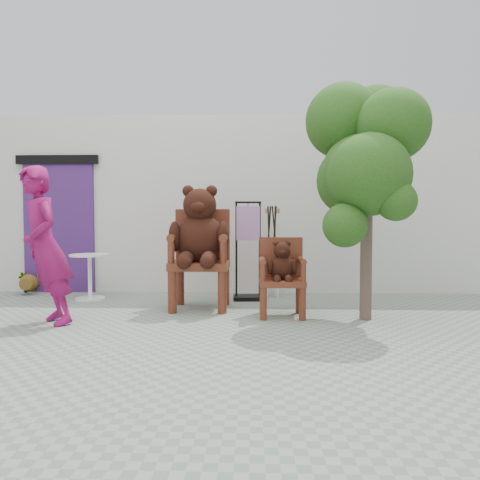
{
  "coord_description": "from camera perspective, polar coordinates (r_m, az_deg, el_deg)",
  "views": [
    {
      "loc": [
        0.33,
        -4.6,
        1.21
      ],
      "look_at": [
        0.13,
        1.32,
        0.95
      ],
      "focal_mm": 32.0,
      "sensor_mm": 36.0,
      "label": 1
    }
  ],
  "objects": [
    {
      "name": "person",
      "position": [
        5.43,
        -24.52,
        -0.79
      ],
      "size": [
        0.78,
        0.79,
        1.84
      ],
      "primitive_type": "imported",
      "rotation": [
        0.0,
        0.0,
        -0.8
      ],
      "color": "#8E1154",
      "rests_on": "ground"
    },
    {
      "name": "stool_bucket",
      "position": [
        6.84,
        4.24,
        -2.26
      ],
      "size": [
        0.32,
        0.32,
        1.45
      ],
      "rotation": [
        0.0,
        0.0,
        0.13
      ],
      "color": "white",
      "rests_on": "ground"
    },
    {
      "name": "chair_small",
      "position": [
        5.49,
        5.59,
        -3.96
      ],
      "size": [
        0.57,
        0.52,
        1.0
      ],
      "color": "#4F1F10",
      "rests_on": "ground"
    },
    {
      "name": "potted_plant",
      "position": [
        7.95,
        -26.17,
        -4.78
      ],
      "size": [
        0.51,
        0.47,
        0.48
      ],
      "primitive_type": "imported",
      "rotation": [
        0.0,
        0.0,
        0.28
      ],
      "color": "#16390F",
      "rests_on": "ground"
    },
    {
      "name": "display_stand",
      "position": [
        6.59,
        1.08,
        -2.94
      ],
      "size": [
        0.47,
        0.38,
        1.51
      ],
      "rotation": [
        0.0,
        0.0,
        0.07
      ],
      "color": "black",
      "rests_on": "ground"
    },
    {
      "name": "chair_big",
      "position": [
        5.92,
        -5.35,
        0.11
      ],
      "size": [
        0.82,
        0.89,
        1.71
      ],
      "color": "#4F1F10",
      "rests_on": "ground"
    },
    {
      "name": "back_wall",
      "position": [
        7.72,
        -0.53,
        4.65
      ],
      "size": [
        9.0,
        1.0,
        3.0
      ],
      "primitive_type": "cube",
      "color": "silver",
      "rests_on": "ground"
    },
    {
      "name": "ground_plane",
      "position": [
        4.77,
        -2.15,
        -12.17
      ],
      "size": [
        60.0,
        60.0,
        0.0
      ],
      "primitive_type": "plane",
      "color": "gray",
      "rests_on": "ground"
    },
    {
      "name": "doorway",
      "position": [
        7.92,
        -22.96,
        1.98
      ],
      "size": [
        1.4,
        0.11,
        2.33
      ],
      "color": "#462061",
      "rests_on": "ground"
    },
    {
      "name": "tree",
      "position": [
        5.57,
        16.18,
        10.67
      ],
      "size": [
        1.41,
        1.69,
        2.99
      ],
      "rotation": [
        0.0,
        0.0,
        0.21
      ],
      "color": "#46342A",
      "rests_on": "ground"
    },
    {
      "name": "cafe_table",
      "position": [
        7.0,
        -19.39,
        -3.94
      ],
      "size": [
        0.6,
        0.6,
        0.7
      ],
      "rotation": [
        0.0,
        0.0,
        0.16
      ],
      "color": "white",
      "rests_on": "ground"
    }
  ]
}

